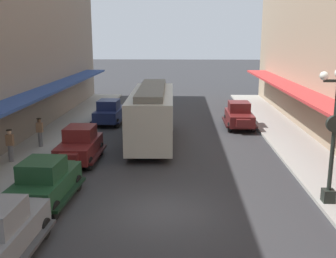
# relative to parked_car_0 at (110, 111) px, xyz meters

# --- Properties ---
(ground_plane) EXTENTS (200.00, 200.00, 0.00)m
(ground_plane) POSITION_rel_parked_car_0_xyz_m (4.70, -15.37, -0.94)
(ground_plane) COLOR #2D2D30
(parked_car_0) EXTENTS (2.29, 4.31, 1.84)m
(parked_car_0) POSITION_rel_parked_car_0_xyz_m (0.00, 0.00, 0.00)
(parked_car_0) COLOR #19234C
(parked_car_0) RESTS_ON ground
(parked_car_2) EXTENTS (2.16, 4.27, 1.84)m
(parked_car_2) POSITION_rel_parked_car_0_xyz_m (9.49, -0.96, 0.00)
(parked_car_2) COLOR #591919
(parked_car_2) RESTS_ON ground
(parked_car_3) EXTENTS (2.30, 4.31, 1.84)m
(parked_car_3) POSITION_rel_parked_car_0_xyz_m (0.11, -14.77, 0.00)
(parked_car_3) COLOR #193D23
(parked_car_3) RESTS_ON ground
(parked_car_4) EXTENTS (2.15, 4.26, 1.84)m
(parked_car_4) POSITION_rel_parked_car_0_xyz_m (0.09, -9.33, 0.00)
(parked_car_4) COLOR #591919
(parked_car_4) RESTS_ON ground
(streetcar) EXTENTS (2.76, 9.66, 3.46)m
(streetcar) POSITION_rel_parked_car_0_xyz_m (3.58, -5.20, 0.96)
(streetcar) COLOR #ADA899
(streetcar) RESTS_ON ground
(lamp_post_with_clock) EXTENTS (1.42, 0.44, 5.16)m
(lamp_post_with_clock) POSITION_rel_parked_car_0_xyz_m (11.10, -14.58, 2.04)
(lamp_post_with_clock) COLOR black
(lamp_post_with_clock) RESTS_ON sidewalk_right
(fire_hydrant) EXTENTS (0.24, 0.24, 0.82)m
(fire_hydrant) POSITION_rel_parked_car_0_xyz_m (-1.65, -12.09, -0.38)
(fire_hydrant) COLOR #B21E19
(fire_hydrant) RESTS_ON sidewalk_left
(pedestrian_0) EXTENTS (0.36, 0.28, 1.67)m
(pedestrian_0) POSITION_rel_parked_car_0_xyz_m (-2.82, -6.99, 0.07)
(pedestrian_0) COLOR slate
(pedestrian_0) RESTS_ON sidewalk_left
(pedestrian_1) EXTENTS (0.36, 0.28, 1.67)m
(pedestrian_1) POSITION_rel_parked_car_0_xyz_m (-3.33, -9.90, 0.07)
(pedestrian_1) COLOR slate
(pedestrian_1) RESTS_ON sidewalk_left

